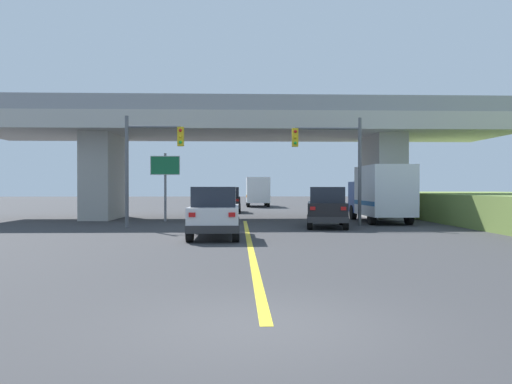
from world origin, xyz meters
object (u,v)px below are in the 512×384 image
object	(u,v)px
sedan_oncoming	(229,200)
traffic_signal_nearside	(337,155)
box_truck	(381,193)
traffic_signal_farside	(146,156)
suv_lead	(215,212)
semi_truck_distant	(257,191)
suv_crossing	(327,207)
highway_sign	(165,171)

from	to	relation	value
sedan_oncoming	traffic_signal_nearside	world-z (taller)	traffic_signal_nearside
box_truck	traffic_signal_nearside	world-z (taller)	traffic_signal_nearside
traffic_signal_farside	traffic_signal_nearside	bearing A→B (deg)	4.84
suv_lead	sedan_oncoming	bearing A→B (deg)	89.55
semi_truck_distant	box_truck	bearing A→B (deg)	-76.05
suv_crossing	highway_sign	distance (m)	10.23
traffic_signal_nearside	suv_crossing	bearing A→B (deg)	-120.19
suv_lead	traffic_signal_nearside	distance (m)	9.12
traffic_signal_farside	highway_sign	size ratio (longest dim) A/B	1.39
suv_lead	suv_crossing	distance (m)	7.34
highway_sign	box_truck	bearing A→B (deg)	-6.66
box_truck	sedan_oncoming	distance (m)	15.07
box_truck	highway_sign	distance (m)	12.59
suv_lead	traffic_signal_farside	size ratio (longest dim) A/B	0.85
suv_crossing	traffic_signal_nearside	world-z (taller)	traffic_signal_nearside
suv_crossing	traffic_signal_nearside	distance (m)	3.03
suv_crossing	traffic_signal_nearside	size ratio (longest dim) A/B	0.80
suv_crossing	sedan_oncoming	bearing A→B (deg)	116.65
suv_crossing	sedan_oncoming	size ratio (longest dim) A/B	1.01
traffic_signal_farside	semi_truck_distant	distance (m)	28.53
suv_lead	box_truck	bearing A→B (deg)	43.25
traffic_signal_nearside	highway_sign	xyz separation A→B (m)	(-9.45, 3.72, -0.72)
traffic_signal_farside	suv_crossing	bearing A→B (deg)	-2.65
semi_truck_distant	highway_sign	bearing A→B (deg)	-105.30
suv_lead	traffic_signal_farside	world-z (taller)	traffic_signal_farside
suv_lead	semi_truck_distant	bearing A→B (deg)	84.90
suv_crossing	semi_truck_distant	bearing A→B (deg)	103.17
box_truck	highway_sign	xyz separation A→B (m)	(-12.44, 1.45, 1.29)
suv_lead	highway_sign	size ratio (longest dim) A/B	1.18
box_truck	traffic_signal_farside	xyz separation A→B (m)	(-12.74, -3.09, 1.92)
highway_sign	traffic_signal_farside	bearing A→B (deg)	-93.85
suv_lead	box_truck	distance (m)	12.46
box_truck	traffic_signal_nearside	xyz separation A→B (m)	(-2.98, -2.27, 2.01)
highway_sign	traffic_signal_nearside	bearing A→B (deg)	-21.47
traffic_signal_farside	highway_sign	bearing A→B (deg)	86.15
highway_sign	sedan_oncoming	bearing A→B (deg)	71.69
suv_crossing	semi_truck_distant	distance (m)	28.21
suv_crossing	box_truck	xyz separation A→B (m)	(3.71, 3.51, 0.65)
suv_crossing	traffic_signal_nearside	xyz separation A→B (m)	(0.72, 1.25, 2.66)
suv_lead	box_truck	size ratio (longest dim) A/B	0.72
box_truck	traffic_signal_farside	world-z (taller)	traffic_signal_farside
box_truck	suv_lead	bearing A→B (deg)	-136.75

